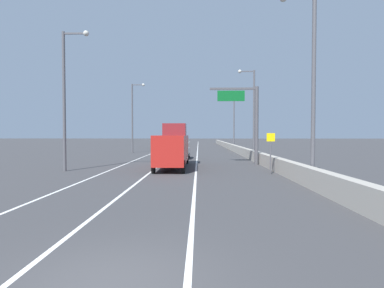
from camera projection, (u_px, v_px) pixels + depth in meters
The scene contains 18 objects.
ground_plane at pixel (191, 147), 70.05m from camera, with size 320.00×320.00×0.00m, color #38383A.
lane_stripe_left at pixel (162, 149), 61.18m from camera, with size 0.16×130.00×0.00m, color silver.
lane_stripe_center at pixel (180, 149), 61.10m from camera, with size 0.16×130.00×0.00m, color silver.
lane_stripe_right at pixel (198, 149), 61.03m from camera, with size 0.16×130.00×0.00m, color silver.
jersey_barrier_right at pixel (240, 150), 45.88m from camera, with size 0.60×120.00×1.10m, color #9E998E.
overhead_sign_gantry at pixel (249, 116), 29.80m from camera, with size 4.68×0.36×7.50m.
speed_advisory_sign at pixel (271, 150), 22.70m from camera, with size 0.60×0.11×3.00m.
lamp_post_right_near at pixel (310, 77), 18.07m from camera, with size 2.14×0.44×11.03m.
lamp_post_right_second at pixel (252, 108), 38.97m from camera, with size 2.14×0.44×11.03m.
lamp_post_right_third at pixel (233, 117), 59.88m from camera, with size 2.14×0.44×11.03m.
lamp_post_left_near at pixel (67, 92), 24.43m from camera, with size 2.14×0.44×11.03m.
lamp_post_left_mid at pixel (134, 113), 49.52m from camera, with size 2.14×0.44×11.03m.
car_white_0 at pixel (182, 141), 89.64m from camera, with size 2.00×4.72×1.96m.
car_black_1 at pixel (160, 143), 66.42m from camera, with size 2.03×4.30×2.14m.
car_blue_2 at pixel (168, 142), 82.87m from camera, with size 1.92×4.20×2.06m.
car_silver_3 at pixel (182, 151), 37.41m from camera, with size 1.91×4.19×1.85m.
car_red_4 at pixel (179, 142), 78.21m from camera, with size 1.83×4.30×2.11m.
box_truck at pixel (173, 147), 27.36m from camera, with size 2.48×9.69×3.93m.
Camera 1 is at (1.72, -5.98, 2.90)m, focal length 29.08 mm.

